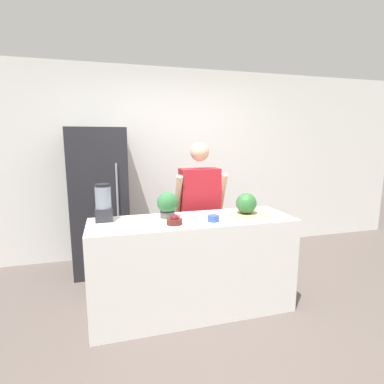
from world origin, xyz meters
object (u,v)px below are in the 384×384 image
blender (103,203)px  bowl_small_blue (213,218)px  watermelon (246,203)px  bowl_cherries (174,221)px  bowl_cream (193,218)px  refrigerator (100,201)px  person (199,212)px  potted_plant (167,204)px

blender → bowl_small_blue: bearing=-16.6°
watermelon → bowl_cherries: size_ratio=1.46×
bowl_small_blue → bowl_cream: bearing=173.2°
refrigerator → bowl_cherries: refrigerator is taller
refrigerator → person: (1.09, -0.64, -0.07)m
person → potted_plant: 0.69m
bowl_cream → blender: (-0.76, 0.26, 0.13)m
refrigerator → blender: size_ratio=5.23×
bowl_cream → refrigerator: bearing=121.3°
bowl_cherries → bowl_small_blue: bowl_cherries is taller
person → bowl_small_blue: size_ratio=15.32×
refrigerator → potted_plant: refrigerator is taller
bowl_small_blue → blender: blender is taller
bowl_cherries → bowl_small_blue: 0.36m
refrigerator → bowl_cream: (0.81, -1.34, 0.06)m
refrigerator → blender: 1.09m
person → watermelon: size_ratio=7.99×
refrigerator → person: size_ratio=1.10×
refrigerator → bowl_small_blue: refrigerator is taller
refrigerator → blender: bearing=-87.0°
person → potted_plant: person is taller
bowl_cream → potted_plant: 0.30m
bowl_small_blue → blender: 0.99m
bowl_small_blue → refrigerator: bearing=126.4°
bowl_cherries → potted_plant: 0.26m
watermelon → blender: blender is taller
bowl_cherries → bowl_cream: bearing=6.8°
bowl_cherries → bowl_cream: (0.17, 0.02, 0.00)m
bowl_cherries → bowl_small_blue: size_ratio=1.31×
potted_plant → watermelon: bearing=-8.1°
person → bowl_cherries: bearing=-122.0°
watermelon → potted_plant: potted_plant is taller
refrigerator → bowl_small_blue: 1.69m
bowl_small_blue → blender: bearing=163.4°
blender → bowl_cream: bearing=-18.9°
watermelon → blender: 1.34m
person → potted_plant: (-0.46, -0.47, 0.22)m
watermelon → bowl_cherries: bearing=-169.6°
person → watermelon: bearing=-62.7°
bowl_cherries → blender: (-0.59, 0.28, 0.13)m
bowl_cherries → person: bearing=58.0°
bowl_cream → watermelon: bearing=11.5°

